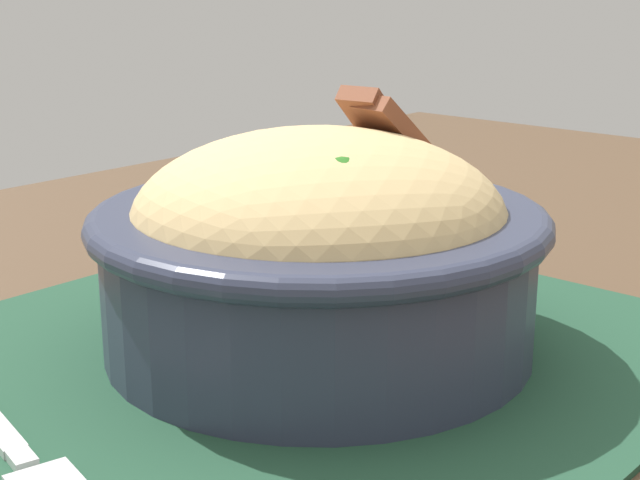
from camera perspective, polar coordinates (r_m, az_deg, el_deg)
placemat at (r=0.41m, az=-4.06°, el=-7.86°), size 0.40×0.32×0.00m
bowl at (r=0.42m, az=0.03°, el=-0.36°), size 0.21×0.21×0.11m
fork at (r=0.35m, az=-17.36°, el=-12.49°), size 0.04×0.12×0.00m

